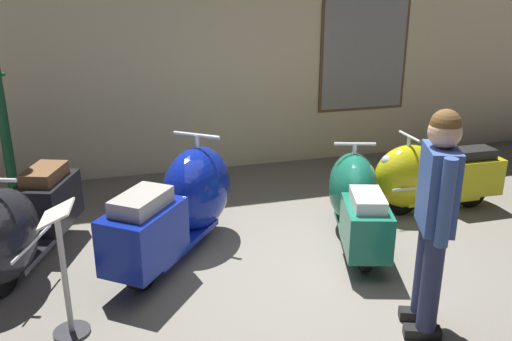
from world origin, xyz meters
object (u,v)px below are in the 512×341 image
scooter_3 (427,177)px  info_stanchion (66,283)px  scooter_2 (356,200)px  visitor_0 (435,209)px  scooter_1 (183,203)px  scooter_0 (17,226)px

scooter_3 → info_stanchion: (-3.88, -1.30, 0.01)m
scooter_2 → info_stanchion: size_ratio=1.55×
visitor_0 → info_stanchion: bearing=7.0°
scooter_1 → scooter_3: (2.84, 0.20, -0.08)m
info_stanchion → scooter_1: bearing=46.3°
scooter_1 → scooter_2: scooter_1 is taller
scooter_1 → info_stanchion: scooter_1 is taller
scooter_2 → visitor_0: size_ratio=0.95×
scooter_0 → scooter_2: scooter_0 is taller
scooter_0 → scooter_2: 3.24m
scooter_2 → info_stanchion: (-2.78, -0.87, -0.00)m
scooter_0 → scooter_1: scooter_1 is taller
scooter_2 → info_stanchion: 2.91m
scooter_3 → visitor_0: size_ratio=0.89×
visitor_0 → scooter_3: bearing=-100.9°
scooter_1 → scooter_0: bearing=128.9°
scooter_0 → scooter_3: scooter_0 is taller
scooter_1 → scooter_2: (1.74, -0.23, -0.07)m
info_stanchion → scooter_3: bearing=18.5°
scooter_3 → visitor_0: 2.41m
scooter_1 → scooter_3: 2.84m
scooter_3 → visitor_0: visitor_0 is taller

